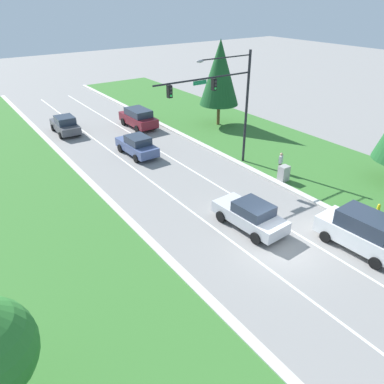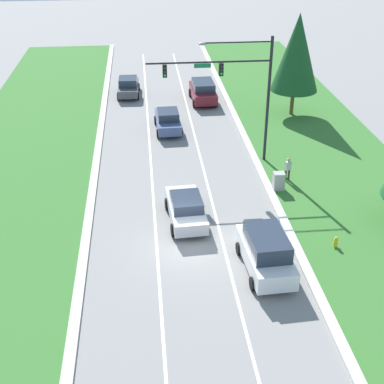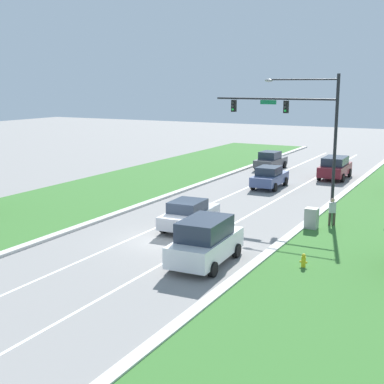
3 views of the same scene
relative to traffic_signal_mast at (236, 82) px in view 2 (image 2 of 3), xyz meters
The scene contains 15 objects.
ground_plane 12.39m from the traffic_signal_mast, 111.54° to the right, with size 160.00×160.00×0.00m, color gray.
curb_strip_right 11.80m from the traffic_signal_mast, 80.90° to the right, with size 0.50×90.00×0.15m.
curb_strip_left 15.17m from the traffic_signal_mast, 133.52° to the right, with size 0.50×90.00×0.15m.
lane_stripe_inner_left 13.09m from the traffic_signal_mast, 119.75° to the right, with size 0.14×81.00×0.01m.
lane_stripe_inner_right 11.93m from the traffic_signal_mast, 102.30° to the right, with size 0.14×81.00×0.01m.
traffic_signal_mast is the anchor object (origin of this frame).
burgundy_suv 13.76m from the traffic_signal_mast, 92.85° to the left, with size 2.30×4.91×1.93m.
slate_blue_sedan 9.04m from the traffic_signal_mast, 124.11° to the left, with size 2.11×4.62×1.73m.
graphite_sedan 17.77m from the traffic_signal_mast, 115.89° to the left, with size 2.14×4.52×1.74m.
white_suv 13.45m from the traffic_signal_mast, 92.14° to the right, with size 2.38×4.83×2.16m.
silver_sedan 9.93m from the traffic_signal_mast, 117.83° to the right, with size 2.29×4.76×1.69m.
utility_cabinet 7.20m from the traffic_signal_mast, 63.98° to the right, with size 0.70×0.60×1.25m.
pedestrian 6.64m from the traffic_signal_mast, 47.22° to the right, with size 0.43×0.35×1.69m.
fire_hydrant 12.93m from the traffic_signal_mast, 71.53° to the right, with size 0.34×0.20×0.70m.
conifer_near_right_tree 10.93m from the traffic_signal_mast, 53.13° to the left, with size 3.95×3.95×8.54m.
Camera 2 is at (-2.23, -23.71, 16.53)m, focal length 50.00 mm.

